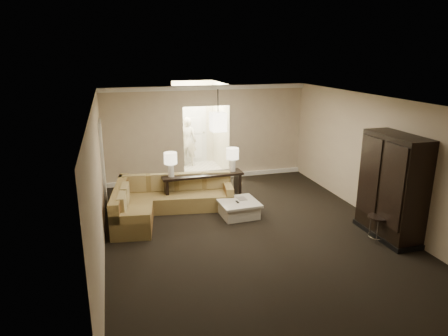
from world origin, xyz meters
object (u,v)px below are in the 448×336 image
object	(u,v)px
sectional_sofa	(162,201)
drink_table	(378,223)
coffee_table	(238,208)
console_table	(203,186)
person	(187,139)
armoire	(392,189)

from	to	relation	value
sectional_sofa	drink_table	bearing A→B (deg)	-24.70
coffee_table	drink_table	world-z (taller)	drink_table
coffee_table	drink_table	size ratio (longest dim) A/B	1.77
console_table	person	distance (m)	3.64
sectional_sofa	console_table	xyz separation A→B (m)	(1.07, 0.40, 0.14)
coffee_table	armoire	distance (m)	3.37
console_table	person	xyz separation A→B (m)	(0.30, 3.60, 0.45)
armoire	console_table	bearing A→B (deg)	138.80
console_table	armoire	xyz separation A→B (m)	(3.29, -2.88, 0.57)
person	drink_table	bearing A→B (deg)	128.29
coffee_table	drink_table	bearing A→B (deg)	-40.62
console_table	coffee_table	bearing A→B (deg)	-59.11
sectional_sofa	console_table	bearing A→B (deg)	28.77
sectional_sofa	person	bearing A→B (deg)	79.16
console_table	armoire	size ratio (longest dim) A/B	0.95
sectional_sofa	console_table	distance (m)	1.15
coffee_table	armoire	xyz separation A→B (m)	(2.66, -1.88, 0.85)
armoire	drink_table	world-z (taller)	armoire
sectional_sofa	person	xyz separation A→B (m)	(1.37, 4.00, 0.59)
console_table	drink_table	distance (m)	4.21
console_table	armoire	bearing A→B (deg)	-42.33
armoire	person	world-z (taller)	armoire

